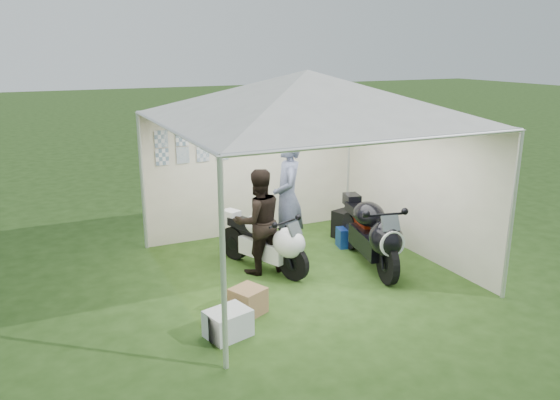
{
  "coord_description": "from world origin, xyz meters",
  "views": [
    {
      "loc": [
        -3.66,
        -6.88,
        3.3
      ],
      "look_at": [
        -0.26,
        0.35,
        1.06
      ],
      "focal_mm": 35.0,
      "sensor_mm": 36.0,
      "label": 1
    }
  ],
  "objects_px": {
    "equipment_box": "(348,224)",
    "crate_0": "(228,323)",
    "motorcycle_white": "(267,240)",
    "person_dark_jacket": "(258,221)",
    "motorcycle_black": "(372,232)",
    "person_blue_jacket": "(288,199)",
    "paddock_stand": "(350,237)",
    "canopy_tent": "(306,100)",
    "crate_1": "(248,301)"
  },
  "relations": [
    {
      "from": "crate_0",
      "to": "person_dark_jacket",
      "type": "bearing_deg",
      "value": 56.39
    },
    {
      "from": "equipment_box",
      "to": "crate_0",
      "type": "distance_m",
      "value": 3.95
    },
    {
      "from": "motorcycle_black",
      "to": "person_blue_jacket",
      "type": "bearing_deg",
      "value": 149.71
    },
    {
      "from": "canopy_tent",
      "to": "equipment_box",
      "type": "distance_m",
      "value": 2.88
    },
    {
      "from": "motorcycle_black",
      "to": "paddock_stand",
      "type": "distance_m",
      "value": 1.04
    },
    {
      "from": "person_blue_jacket",
      "to": "equipment_box",
      "type": "bearing_deg",
      "value": 127.04
    },
    {
      "from": "person_dark_jacket",
      "to": "equipment_box",
      "type": "relative_size",
      "value": 3.2
    },
    {
      "from": "canopy_tent",
      "to": "motorcycle_black",
      "type": "bearing_deg",
      "value": -20.96
    },
    {
      "from": "person_dark_jacket",
      "to": "canopy_tent",
      "type": "bearing_deg",
      "value": 161.63
    },
    {
      "from": "equipment_box",
      "to": "motorcycle_black",
      "type": "bearing_deg",
      "value": -107.66
    },
    {
      "from": "motorcycle_black",
      "to": "paddock_stand",
      "type": "bearing_deg",
      "value": 90.0
    },
    {
      "from": "motorcycle_white",
      "to": "motorcycle_black",
      "type": "xyz_separation_m",
      "value": [
        1.51,
        -0.57,
        0.08
      ]
    },
    {
      "from": "motorcycle_white",
      "to": "equipment_box",
      "type": "distance_m",
      "value": 2.09
    },
    {
      "from": "motorcycle_black",
      "to": "person_dark_jacket",
      "type": "relative_size",
      "value": 1.3
    },
    {
      "from": "paddock_stand",
      "to": "motorcycle_black",
      "type": "bearing_deg",
      "value": -102.38
    },
    {
      "from": "motorcycle_white",
      "to": "person_dark_jacket",
      "type": "relative_size",
      "value": 1.06
    },
    {
      "from": "person_blue_jacket",
      "to": "crate_1",
      "type": "bearing_deg",
      "value": -20.52
    },
    {
      "from": "motorcycle_black",
      "to": "crate_0",
      "type": "height_order",
      "value": "motorcycle_black"
    },
    {
      "from": "motorcycle_white",
      "to": "paddock_stand",
      "type": "bearing_deg",
      "value": -10.42
    },
    {
      "from": "motorcycle_white",
      "to": "person_blue_jacket",
      "type": "bearing_deg",
      "value": 11.43
    },
    {
      "from": "motorcycle_black",
      "to": "crate_1",
      "type": "bearing_deg",
      "value": -153.14
    },
    {
      "from": "paddock_stand",
      "to": "crate_1",
      "type": "relative_size",
      "value": 1.16
    },
    {
      "from": "person_dark_jacket",
      "to": "crate_0",
      "type": "distance_m",
      "value": 2.06
    },
    {
      "from": "person_blue_jacket",
      "to": "equipment_box",
      "type": "height_order",
      "value": "person_blue_jacket"
    },
    {
      "from": "canopy_tent",
      "to": "crate_1",
      "type": "distance_m",
      "value": 2.91
    },
    {
      "from": "motorcycle_black",
      "to": "canopy_tent",
      "type": "bearing_deg",
      "value": 171.41
    },
    {
      "from": "canopy_tent",
      "to": "person_blue_jacket",
      "type": "distance_m",
      "value": 1.67
    },
    {
      "from": "paddock_stand",
      "to": "equipment_box",
      "type": "height_order",
      "value": "equipment_box"
    },
    {
      "from": "canopy_tent",
      "to": "crate_1",
      "type": "relative_size",
      "value": 15.0
    },
    {
      "from": "canopy_tent",
      "to": "crate_0",
      "type": "bearing_deg",
      "value": -141.1
    },
    {
      "from": "motorcycle_black",
      "to": "person_blue_jacket",
      "type": "xyz_separation_m",
      "value": [
        -0.99,
        0.91,
        0.42
      ]
    },
    {
      "from": "motorcycle_black",
      "to": "person_blue_jacket",
      "type": "distance_m",
      "value": 1.41
    },
    {
      "from": "equipment_box",
      "to": "crate_1",
      "type": "relative_size",
      "value": 1.32
    },
    {
      "from": "person_blue_jacket",
      "to": "paddock_stand",
      "type": "bearing_deg",
      "value": 110.96
    },
    {
      "from": "motorcycle_white",
      "to": "motorcycle_black",
      "type": "bearing_deg",
      "value": -43.04
    },
    {
      "from": "canopy_tent",
      "to": "crate_0",
      "type": "height_order",
      "value": "canopy_tent"
    },
    {
      "from": "paddock_stand",
      "to": "person_blue_jacket",
      "type": "relative_size",
      "value": 0.22
    },
    {
      "from": "canopy_tent",
      "to": "crate_0",
      "type": "relative_size",
      "value": 11.45
    },
    {
      "from": "paddock_stand",
      "to": "crate_0",
      "type": "xyz_separation_m",
      "value": [
        -2.93,
        -1.97,
        0.0
      ]
    },
    {
      "from": "canopy_tent",
      "to": "motorcycle_white",
      "type": "relative_size",
      "value": 3.32
    },
    {
      "from": "motorcycle_white",
      "to": "crate_0",
      "type": "relative_size",
      "value": 3.44
    },
    {
      "from": "canopy_tent",
      "to": "crate_0",
      "type": "xyz_separation_m",
      "value": [
        -1.75,
        -1.41,
        -2.41
      ]
    },
    {
      "from": "person_blue_jacket",
      "to": "motorcycle_black",
      "type": "bearing_deg",
      "value": 67.58
    },
    {
      "from": "equipment_box",
      "to": "person_blue_jacket",
      "type": "bearing_deg",
      "value": -163.21
    },
    {
      "from": "canopy_tent",
      "to": "equipment_box",
      "type": "height_order",
      "value": "canopy_tent"
    },
    {
      "from": "crate_0",
      "to": "canopy_tent",
      "type": "bearing_deg",
      "value": 38.9
    },
    {
      "from": "crate_0",
      "to": "crate_1",
      "type": "xyz_separation_m",
      "value": [
        0.43,
        0.45,
        0.0
      ]
    },
    {
      "from": "motorcycle_white",
      "to": "crate_0",
      "type": "height_order",
      "value": "motorcycle_white"
    },
    {
      "from": "motorcycle_white",
      "to": "motorcycle_black",
      "type": "height_order",
      "value": "motorcycle_black"
    },
    {
      "from": "canopy_tent",
      "to": "person_blue_jacket",
      "type": "relative_size",
      "value": 2.84
    }
  ]
}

